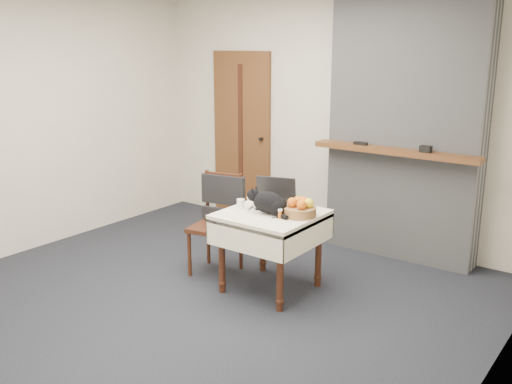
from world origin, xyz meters
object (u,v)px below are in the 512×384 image
door (242,136)px  chair (220,209)px  cream_jar (241,204)px  side_table (271,225)px  fruit_basket (300,209)px  laptop (273,201)px  cat (269,203)px  pill_bottle (280,214)px

door → chair: (0.90, -1.51, -0.41)m
cream_jar → chair: (-0.36, 0.14, -0.15)m
door → side_table: size_ratio=2.56×
fruit_basket → cream_jar: bearing=-169.0°
fruit_basket → laptop: bearing=168.9°
cat → chair: (-0.65, 0.13, -0.20)m
door → chair: bearing=-59.1°
door → laptop: door is taller
laptop → side_table: bearing=-81.6°
laptop → fruit_basket: 0.32m
side_table → door: bearing=134.1°
laptop → pill_bottle: (0.22, -0.21, -0.03)m
chair → side_table: bearing=-19.8°
pill_bottle → fruit_basket: fruit_basket is taller
laptop → cat: bearing=-85.6°
side_table → chair: 0.65m
laptop → cream_jar: 0.28m
cat → fruit_basket: 0.27m
laptop → cream_jar: (-0.23, -0.17, -0.03)m
cat → fruit_basket: (0.25, 0.10, -0.03)m
cream_jar → chair: chair is taller
door → cream_jar: bearing=-52.6°
cat → fruit_basket: cat is taller
cream_jar → fruit_basket: size_ratio=0.29×
side_table → laptop: 0.22m
cream_jar → pill_bottle: cream_jar is taller
pill_bottle → chair: bearing=166.8°
fruit_basket → pill_bottle: bearing=-122.0°
door → fruit_basket: 2.38m
side_table → fruit_basket: size_ratio=2.84×
cream_jar → fruit_basket: 0.55m
cat → chair: bearing=163.5°
laptop → pill_bottle: bearing=-63.0°
laptop → cat: 0.17m
cream_jar → chair: size_ratio=0.08×
cat → pill_bottle: cat is taller
laptop → cat: (0.07, -0.16, 0.03)m
cat → side_table: bearing=93.0°
fruit_basket → side_table: bearing=-166.8°
fruit_basket → chair: 0.91m
cat → door: bearing=128.4°
door → cream_jar: 2.09m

